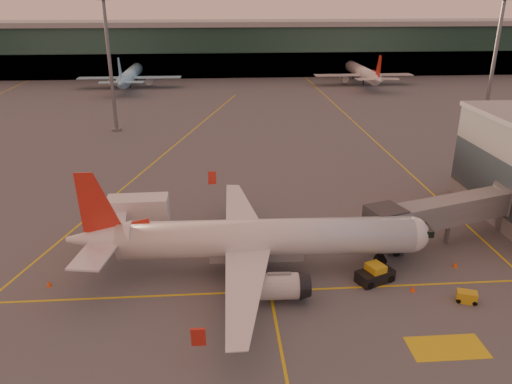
{
  "coord_description": "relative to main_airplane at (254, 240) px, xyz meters",
  "views": [
    {
      "loc": [
        0.64,
        -34.56,
        25.74
      ],
      "look_at": [
        4.64,
        17.57,
        5.0
      ],
      "focal_mm": 35.0,
      "sensor_mm": 36.0,
      "label": 1
    }
  ],
  "objects": [
    {
      "name": "ground",
      "position": [
        -3.79,
        -8.82,
        -3.48
      ],
      "size": [
        600.0,
        600.0,
        0.0
      ],
      "primitive_type": "plane",
      "color": "#4C4F54",
      "rests_on": "ground"
    },
    {
      "name": "taxi_markings",
      "position": [
        -11.11,
        35.67,
        -3.47
      ],
      "size": [
        100.12,
        173.0,
        0.01
      ],
      "color": "yellow",
      "rests_on": "ground"
    },
    {
      "name": "terminal",
      "position": [
        -3.79,
        132.98,
        5.28
      ],
      "size": [
        400.0,
        20.0,
        17.6
      ],
      "color": "#19382D",
      "rests_on": "ground"
    },
    {
      "name": "mast_west_near",
      "position": [
        -23.79,
        57.18,
        11.39
      ],
      "size": [
        2.4,
        2.4,
        25.6
      ],
      "color": "slate",
      "rests_on": "ground"
    },
    {
      "name": "mast_east_near",
      "position": [
        51.21,
        53.18,
        11.39
      ],
      "size": [
        2.4,
        2.4,
        25.6
      ],
      "color": "slate",
      "rests_on": "ground"
    },
    {
      "name": "distant_aircraft_row",
      "position": [
        -57.54,
        109.18,
        -3.48
      ],
      "size": [
        225.0,
        34.0,
        13.0
      ],
      "color": "#93D4F7",
      "rests_on": "ground"
    },
    {
      "name": "main_airplane",
      "position": [
        0.0,
        0.0,
        0.0
      ],
      "size": [
        35.4,
        31.83,
        10.7
      ],
      "rotation": [
        0.0,
        0.0,
        -0.02
      ],
      "color": "silver",
      "rests_on": "ground"
    },
    {
      "name": "jet_bridge",
      "position": [
        22.86,
        4.83,
        0.21
      ],
      "size": [
        20.87,
        9.42,
        5.47
      ],
      "color": "slate",
      "rests_on": "ground"
    },
    {
      "name": "catering_truck",
      "position": [
        -12.19,
        7.8,
        -0.56
      ],
      "size": [
        6.67,
        3.1,
        5.13
      ],
      "rotation": [
        0.0,
        0.0,
        0.02
      ],
      "color": "red",
      "rests_on": "ground"
    },
    {
      "name": "gpu_cart",
      "position": [
        18.62,
        -6.86,
        -2.97
      ],
      "size": [
        2.01,
        1.6,
        1.03
      ],
      "rotation": [
        0.0,
        0.0,
        -0.36
      ],
      "color": "gold",
      "rests_on": "ground"
    },
    {
      "name": "pushback_tug",
      "position": [
        11.44,
        -2.87,
        -2.73
      ],
      "size": [
        4.01,
        3.15,
        1.83
      ],
      "rotation": [
        0.0,
        0.0,
        0.41
      ],
      "color": "black",
      "rests_on": "ground"
    },
    {
      "name": "cone_nose",
      "position": [
        20.41,
        -0.83,
        -3.18
      ],
      "size": [
        0.48,
        0.48,
        0.61
      ],
      "color": "#FA500D",
      "rests_on": "ground"
    },
    {
      "name": "cone_tail",
      "position": [
        -19.61,
        -1.35,
        -3.19
      ],
      "size": [
        0.47,
        0.47,
        0.59
      ],
      "color": "#FA500D",
      "rests_on": "ground"
    },
    {
      "name": "cone_wing_left",
      "position": [
        0.18,
        18.82,
        -3.2
      ],
      "size": [
        0.46,
        0.46,
        0.58
      ],
      "color": "#FA500D",
      "rests_on": "ground"
    },
    {
      "name": "cone_fwd",
      "position": [
        14.48,
        -4.83,
        -3.18
      ],
      "size": [
        0.48,
        0.48,
        0.61
      ],
      "color": "#FA500D",
      "rests_on": "ground"
    }
  ]
}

